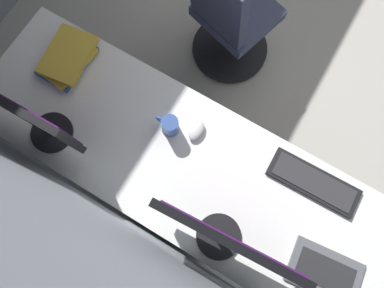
% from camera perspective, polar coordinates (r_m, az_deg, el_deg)
% --- Properties ---
extents(floor_plane, '(5.32, 5.32, 0.00)m').
position_cam_1_polar(floor_plane, '(2.95, 24.54, 20.94)').
color(floor_plane, '#B2ADA3').
extents(desk, '(2.18, 0.67, 0.73)m').
position_cam_1_polar(desk, '(1.54, -0.94, -4.02)').
color(desk, white).
rests_on(desk, ground).
extents(drawer_pedestal, '(0.40, 0.51, 0.69)m').
position_cam_1_polar(drawer_pedestal, '(1.85, 1.52, -7.92)').
color(drawer_pedestal, white).
rests_on(drawer_pedestal, ground).
extents(monitor_primary, '(0.46, 0.20, 0.40)m').
position_cam_1_polar(monitor_primary, '(1.45, -27.24, 4.30)').
color(monitor_primary, black).
rests_on(monitor_primary, desk).
extents(monitor_secondary, '(0.56, 0.20, 0.45)m').
position_cam_1_polar(monitor_secondary, '(1.21, 5.88, -16.63)').
color(monitor_secondary, black).
rests_on(monitor_secondary, desk).
extents(laptop_leftmost, '(0.33, 0.30, 0.19)m').
position_cam_1_polar(laptop_leftmost, '(1.54, 22.61, -22.44)').
color(laptop_leftmost, '#595B60').
rests_on(laptop_leftmost, desk).
extents(keyboard_main, '(0.42, 0.15, 0.02)m').
position_cam_1_polar(keyboard_main, '(1.56, 20.96, -6.41)').
color(keyboard_main, black).
rests_on(keyboard_main, desk).
extents(mouse_main, '(0.06, 0.10, 0.03)m').
position_cam_1_polar(mouse_main, '(1.50, 0.82, 2.41)').
color(mouse_main, silver).
rests_on(mouse_main, desk).
extents(book_stack_near, '(0.23, 0.31, 0.08)m').
position_cam_1_polar(book_stack_near, '(1.73, -21.41, 14.12)').
color(book_stack_near, '#38669E').
rests_on(book_stack_near, desk).
extents(coffee_mug, '(0.12, 0.08, 0.11)m').
position_cam_1_polar(coffee_mug, '(1.47, -3.99, 3.34)').
color(coffee_mug, '#335193').
rests_on(coffee_mug, desk).
extents(office_chair, '(0.56, 0.60, 0.97)m').
position_cam_1_polar(office_chair, '(2.12, 6.64, 21.20)').
color(office_chair, '#383D56').
rests_on(office_chair, ground).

